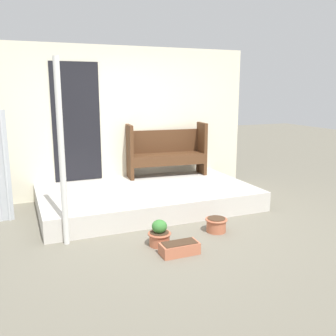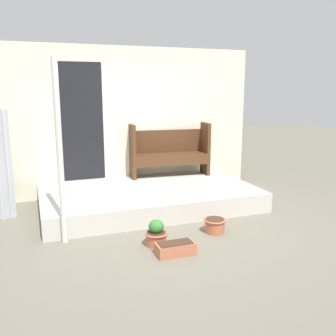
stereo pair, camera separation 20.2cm
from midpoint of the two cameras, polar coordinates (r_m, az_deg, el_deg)
name	(u,v)px [view 2 (the right image)]	position (r m, az deg, el deg)	size (l,w,h in m)	color
ground_plane	(165,227)	(5.25, 0.62, -8.94)	(24.00, 24.00, 0.00)	#706B5B
porch_slab	(149,197)	(6.08, -1.98, -4.47)	(3.37, 1.92, 0.30)	beige
house_wall	(130,121)	(6.79, -5.01, 7.10)	(4.57, 0.08, 2.60)	beige
support_post	(60,154)	(4.60, -14.96, 2.10)	(0.07, 0.07, 2.24)	silver
bench	(169,150)	(6.83, 1.06, 2.81)	(1.46, 0.52, 0.96)	#4C2D19
flower_pot_left	(156,234)	(4.62, -0.52, -10.06)	(0.29, 0.29, 0.33)	#B26042
flower_pot_middle	(215,225)	(5.08, 8.30, -8.55)	(0.30, 0.30, 0.19)	#B26042
planter_box_rect	(175,248)	(4.42, 2.47, -12.15)	(0.45, 0.21, 0.14)	#B76647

